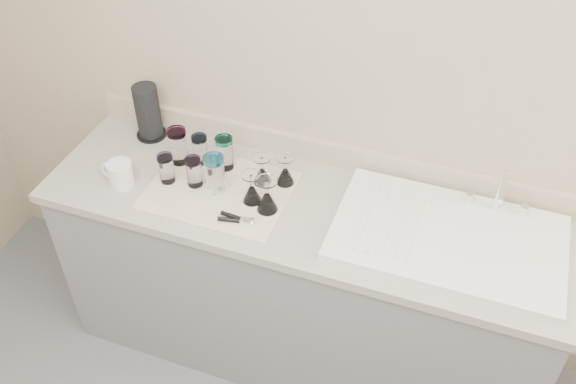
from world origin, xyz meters
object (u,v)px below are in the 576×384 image
at_px(tumbler_purple, 225,153).
at_px(paper_towel_roll, 148,112).
at_px(tumbler_teal, 178,146).
at_px(tumbler_cyan, 200,149).
at_px(white_mug, 120,174).
at_px(goblet_back_right, 285,174).
at_px(tumbler_blue, 194,172).
at_px(goblet_front_left, 252,192).
at_px(tumbler_lavender, 215,173).
at_px(sink_unit, 449,237).
at_px(goblet_back_left, 262,174).
at_px(can_opener, 237,219).
at_px(goblet_front_right, 267,200).
at_px(tumbler_magenta, 166,168).

relative_size(tumbler_purple, paper_towel_roll, 0.59).
relative_size(tumbler_teal, tumbler_cyan, 1.22).
height_order(white_mug, paper_towel_roll, paper_towel_roll).
bearing_deg(goblet_back_right, tumbler_blue, -158.24).
bearing_deg(goblet_front_left, tumbler_lavender, 175.65).
xyz_separation_m(sink_unit, tumbler_purple, (-0.92, 0.10, 0.06)).
bearing_deg(tumbler_purple, tumbler_lavender, -80.90).
distance_m(tumbler_teal, goblet_back_left, 0.37).
relative_size(tumbler_cyan, can_opener, 0.93).
xyz_separation_m(tumbler_teal, tumbler_blue, (0.12, -0.11, -0.01)).
relative_size(sink_unit, tumbler_purple, 5.70).
bearing_deg(sink_unit, tumbler_purple, 173.62).
bearing_deg(tumbler_cyan, goblet_front_right, -25.71).
bearing_deg(sink_unit, white_mug, -174.32).
distance_m(tumbler_magenta, goblet_front_left, 0.36).
bearing_deg(goblet_front_left, paper_towel_roll, 156.69).
relative_size(tumbler_lavender, can_opener, 1.16).
bearing_deg(goblet_back_right, paper_towel_roll, 171.01).
distance_m(tumbler_cyan, tumbler_purple, 0.11).
height_order(tumbler_purple, goblet_back_left, tumbler_purple).
bearing_deg(tumbler_magenta, sink_unit, 2.86).
relative_size(goblet_back_left, white_mug, 0.90).
distance_m(tumbler_cyan, goblet_back_left, 0.29).
bearing_deg(sink_unit, paper_towel_roll, 171.43).
relative_size(goblet_back_right, goblet_front_right, 0.89).
bearing_deg(tumbler_lavender, goblet_front_right, -9.09).
height_order(tumbler_teal, tumbler_magenta, tumbler_teal).
xyz_separation_m(tumbler_blue, can_opener, (0.24, -0.14, -0.06)).
distance_m(tumbler_blue, can_opener, 0.28).
distance_m(goblet_back_right, goblet_front_right, 0.17).
height_order(tumbler_magenta, tumbler_lavender, tumbler_lavender).
bearing_deg(goblet_back_left, tumbler_cyan, 173.19).
relative_size(tumbler_cyan, white_mug, 0.92).
height_order(tumbler_teal, can_opener, tumbler_teal).
height_order(tumbler_magenta, tumbler_blue, tumbler_blue).
height_order(can_opener, white_mug, white_mug).
height_order(tumbler_purple, paper_towel_roll, paper_towel_roll).
xyz_separation_m(sink_unit, tumbler_teal, (-1.12, 0.07, 0.07)).
distance_m(tumbler_teal, tumbler_blue, 0.17).
xyz_separation_m(tumbler_magenta, tumbler_lavender, (0.20, 0.02, 0.02)).
bearing_deg(tumbler_blue, tumbler_purple, 64.18).
bearing_deg(paper_towel_roll, sink_unit, -8.57).
relative_size(tumbler_teal, white_mug, 1.12).
bearing_deg(tumbler_lavender, tumbler_cyan, 133.60).
bearing_deg(tumbler_blue, can_opener, -29.76).
bearing_deg(goblet_back_right, sink_unit, -8.15).
distance_m(goblet_front_left, white_mug, 0.54).
height_order(goblet_back_left, paper_towel_roll, paper_towel_roll).
distance_m(tumbler_purple, goblet_back_left, 0.18).
relative_size(tumbler_lavender, white_mug, 1.15).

